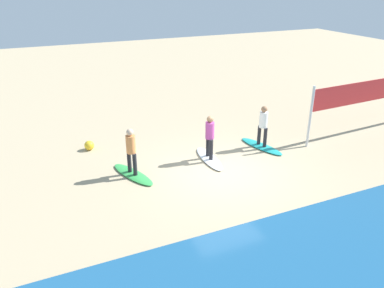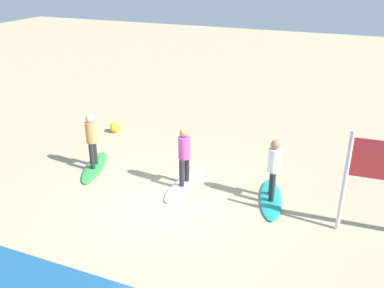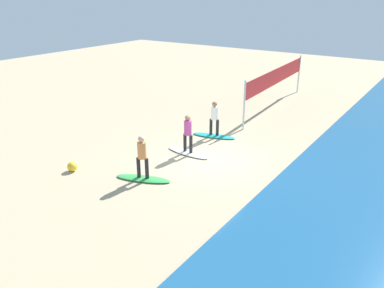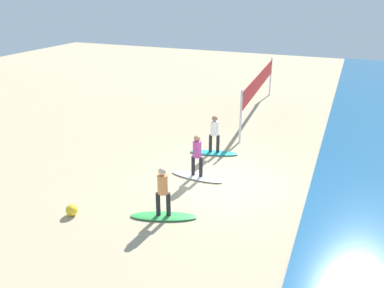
{
  "view_description": "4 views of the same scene",
  "coord_description": "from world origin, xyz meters",
  "px_view_note": "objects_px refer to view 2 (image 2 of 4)",
  "views": [
    {
      "loc": [
        5.72,
        10.38,
        6.32
      ],
      "look_at": [
        1.13,
        -0.02,
        1.28
      ],
      "focal_mm": 35.62,
      "sensor_mm": 36.0,
      "label": 1
    },
    {
      "loc": [
        -4.12,
        8.31,
        5.82
      ],
      "look_at": [
        -0.1,
        -1.47,
        1.13
      ],
      "focal_mm": 39.04,
      "sensor_mm": 36.0,
      "label": 2
    },
    {
      "loc": [
        12.58,
        7.77,
        6.55
      ],
      "look_at": [
        0.45,
        -0.52,
        0.73
      ],
      "focal_mm": 36.53,
      "sensor_mm": 36.0,
      "label": 3
    },
    {
      "loc": [
        12.31,
        3.81,
        6.76
      ],
      "look_at": [
        -0.53,
        -1.47,
        1.14
      ],
      "focal_mm": 36.51,
      "sensor_mm": 36.0,
      "label": 4
    }
  ],
  "objects_px": {
    "surfboard_white": "(184,185)",
    "surfer_green": "(91,137)",
    "surfboard_teal": "(271,199)",
    "surfer_white": "(184,153)",
    "surfboard_green": "(95,167)",
    "beach_ball": "(115,127)",
    "surfer_teal": "(274,165)"
  },
  "relations": [
    {
      "from": "surfer_white",
      "to": "surfer_green",
      "type": "height_order",
      "value": "same"
    },
    {
      "from": "surfer_white",
      "to": "surfboard_green",
      "type": "xyz_separation_m",
      "value": [
        2.96,
        0.05,
        -0.99
      ]
    },
    {
      "from": "surfboard_teal",
      "to": "surfboard_green",
      "type": "distance_m",
      "value": 5.37
    },
    {
      "from": "surfboard_teal",
      "to": "beach_ball",
      "type": "bearing_deg",
      "value": -125.86
    },
    {
      "from": "surfboard_teal",
      "to": "surfer_teal",
      "type": "xyz_separation_m",
      "value": [
        0.0,
        0.0,
        0.99
      ]
    },
    {
      "from": "surfboard_teal",
      "to": "surfer_green",
      "type": "relative_size",
      "value": 1.28
    },
    {
      "from": "surfboard_white",
      "to": "surfer_white",
      "type": "relative_size",
      "value": 1.28
    },
    {
      "from": "surfboard_teal",
      "to": "surfer_white",
      "type": "relative_size",
      "value": 1.28
    },
    {
      "from": "surfer_teal",
      "to": "surfer_green",
      "type": "height_order",
      "value": "same"
    },
    {
      "from": "beach_ball",
      "to": "surfboard_green",
      "type": "bearing_deg",
      "value": 109.69
    },
    {
      "from": "surfer_teal",
      "to": "surfboard_teal",
      "type": "bearing_deg",
      "value": 180.0
    },
    {
      "from": "surfer_teal",
      "to": "surfer_green",
      "type": "distance_m",
      "value": 5.37
    },
    {
      "from": "surfboard_teal",
      "to": "beach_ball",
      "type": "distance_m",
      "value": 6.84
    },
    {
      "from": "surfboard_green",
      "to": "surfer_green",
      "type": "height_order",
      "value": "surfer_green"
    },
    {
      "from": "surfboard_green",
      "to": "beach_ball",
      "type": "height_order",
      "value": "beach_ball"
    },
    {
      "from": "surfer_white",
      "to": "surfer_green",
      "type": "xyz_separation_m",
      "value": [
        2.96,
        0.05,
        0.0
      ]
    },
    {
      "from": "surfer_white",
      "to": "beach_ball",
      "type": "distance_m",
      "value": 4.85
    },
    {
      "from": "beach_ball",
      "to": "surfer_teal",
      "type": "bearing_deg",
      "value": 158.17
    },
    {
      "from": "surfboard_green",
      "to": "surfer_green",
      "type": "distance_m",
      "value": 0.99
    },
    {
      "from": "surfboard_green",
      "to": "surfboard_white",
      "type": "bearing_deg",
      "value": 70.93
    },
    {
      "from": "surfboard_teal",
      "to": "surfer_teal",
      "type": "height_order",
      "value": "surfer_teal"
    },
    {
      "from": "surfboard_teal",
      "to": "surfer_green",
      "type": "distance_m",
      "value": 5.46
    },
    {
      "from": "beach_ball",
      "to": "surfboard_white",
      "type": "bearing_deg",
      "value": 145.54
    },
    {
      "from": "surfer_white",
      "to": "surfer_green",
      "type": "distance_m",
      "value": 2.96
    },
    {
      "from": "surfboard_teal",
      "to": "surfboard_green",
      "type": "bearing_deg",
      "value": -101.82
    },
    {
      "from": "surfboard_teal",
      "to": "surfer_white",
      "type": "distance_m",
      "value": 2.61
    },
    {
      "from": "surfer_teal",
      "to": "surfer_white",
      "type": "bearing_deg",
      "value": 3.83
    },
    {
      "from": "surfboard_white",
      "to": "surfer_white",
      "type": "bearing_deg",
      "value": 0.0
    },
    {
      "from": "surfboard_white",
      "to": "surfer_green",
      "type": "height_order",
      "value": "surfer_green"
    },
    {
      "from": "surfboard_white",
      "to": "surfer_green",
      "type": "relative_size",
      "value": 1.28
    },
    {
      "from": "surfer_teal",
      "to": "surfer_green",
      "type": "bearing_deg",
      "value": 2.21
    },
    {
      "from": "surfboard_white",
      "to": "surfer_white",
      "type": "distance_m",
      "value": 0.99
    }
  ]
}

